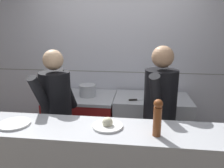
{
  "coord_description": "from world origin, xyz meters",
  "views": [
    {
      "loc": [
        0.33,
        -1.8,
        1.83
      ],
      "look_at": [
        0.01,
        0.73,
        1.15
      ],
      "focal_mm": 35.0,
      "sensor_mm": 36.0,
      "label": 1
    }
  ],
  "objects": [
    {
      "name": "pepper_mill",
      "position": [
        0.48,
        -0.31,
        1.19
      ],
      "size": [
        0.07,
        0.07,
        0.28
      ],
      "color": "brown",
      "rests_on": "pass_counter"
    },
    {
      "name": "plated_dish_appetiser",
      "position": [
        0.09,
        -0.21,
        1.06
      ],
      "size": [
        0.25,
        0.25,
        0.09
      ],
      "color": "white",
      "rests_on": "pass_counter"
    },
    {
      "name": "plated_dish_main",
      "position": [
        -0.67,
        -0.27,
        1.05
      ],
      "size": [
        0.26,
        0.26,
        0.02
      ],
      "color": "white",
      "rests_on": "pass_counter"
    },
    {
      "name": "chef_head_cook",
      "position": [
        -0.55,
        0.32,
        0.89
      ],
      "size": [
        0.42,
        0.69,
        1.6
      ],
      "rotation": [
        0.0,
        0.0,
        -0.34
      ],
      "color": "black",
      "rests_on": "ground_plane"
    },
    {
      "name": "chef_sous",
      "position": [
        0.56,
        0.37,
        0.92
      ],
      "size": [
        0.42,
        0.71,
        1.65
      ],
      "rotation": [
        0.0,
        0.0,
        -0.3
      ],
      "color": "black",
      "rests_on": "ground_plane"
    },
    {
      "name": "mixing_bowl_steel",
      "position": [
        0.7,
        1.06,
        0.93
      ],
      "size": [
        0.21,
        0.21,
        0.1
      ],
      "color": "#B7BABF",
      "rests_on": "prep_counter"
    },
    {
      "name": "wall_back_tiled",
      "position": [
        0.0,
        1.5,
        1.3
      ],
      "size": [
        8.0,
        0.06,
        2.6
      ],
      "color": "silver",
      "rests_on": "ground_plane"
    },
    {
      "name": "stock_pot",
      "position": [
        -0.38,
        1.09,
        0.96
      ],
      "size": [
        0.25,
        0.25,
        0.17
      ],
      "color": "#B7BABF",
      "rests_on": "oven_range"
    },
    {
      "name": "chefs_knife",
      "position": [
        0.36,
        0.95,
        0.89
      ],
      "size": [
        0.37,
        0.11,
        0.02
      ],
      "color": "#B7BABF",
      "rests_on": "prep_counter"
    },
    {
      "name": "oven_range",
      "position": [
        -0.49,
        1.1,
        0.43
      ],
      "size": [
        0.97,
        0.71,
        0.87
      ],
      "color": "maroon",
      "rests_on": "ground_plane"
    },
    {
      "name": "prep_counter",
      "position": [
        0.53,
        1.1,
        0.44
      ],
      "size": [
        1.03,
        0.65,
        0.88
      ],
      "color": "#B7BABF",
      "rests_on": "ground_plane"
    }
  ]
}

